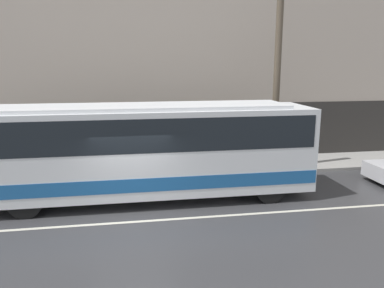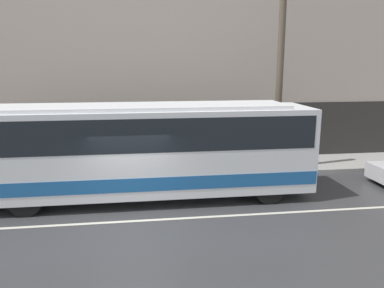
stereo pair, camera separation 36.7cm
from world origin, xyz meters
name	(u,v)px [view 1 (the left image)]	position (x,y,z in m)	size (l,w,h in m)	color
ground_plane	(133,222)	(0.00, 0.00, 0.00)	(60.00, 60.00, 0.00)	#38383A
sidewalk	(132,170)	(0.00, 5.37, 0.07)	(60.00, 2.74, 0.14)	gray
building_facade	(127,42)	(0.00, 6.88, 5.61)	(60.00, 0.35, 11.63)	#B7A899
lane_stripe	(133,222)	(0.00, 0.00, 0.00)	(54.00, 0.14, 0.01)	beige
transit_bus	(139,147)	(0.29, 1.95, 1.87)	(11.90, 2.50, 3.31)	white
utility_pole_near	(276,87)	(6.21, 4.59, 3.68)	(0.29, 0.29, 7.09)	brown
pedestrian_waiting	(177,152)	(1.96, 4.82, 0.94)	(0.36, 0.36, 1.72)	#333338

